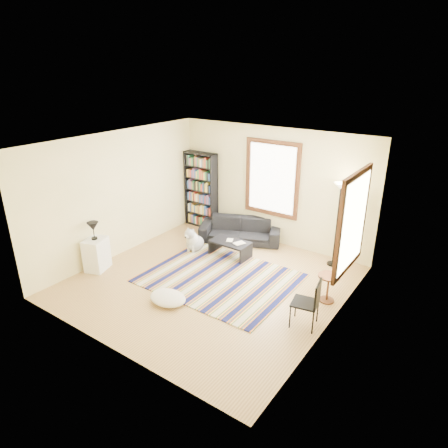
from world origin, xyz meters
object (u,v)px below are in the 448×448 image
Objects in this scene: bookshelf at (201,190)px; coffee_table at (230,249)px; sofa at (240,230)px; floor_cushion at (168,298)px; side_table at (328,288)px; folding_chair at (305,303)px; dog at (195,239)px; white_cabinet at (97,254)px; floor_lamp at (337,225)px.

bookshelf reaches higher than coffee_table.
sofa is at bearing -10.79° from bookshelf.
bookshelf reaches higher than floor_cushion.
folding_chair is (-0.05, -0.92, 0.16)m from side_table.
folding_chair is at bearing -23.96° from dog.
dog reaches higher than floor_cushion.
bookshelf is at bearing 118.45° from floor_cushion.
bookshelf is at bearing 65.62° from white_cabinet.
white_cabinet is at bearing -95.04° from bookshelf.
bookshelf reaches higher than sofa.
floor_lamp is at bearing 58.53° from floor_cushion.
folding_chair is 1.43× the size of dog.
floor_cushion is (0.13, -2.25, -0.09)m from coffee_table.
coffee_table is 1.67× the size of side_table.
floor_cushion is 2.25m from dog.
white_cabinet is (-0.29, -3.26, -0.65)m from bookshelf.
side_table is 4.79m from white_cabinet.
bookshelf is 1.73m from dog.
bookshelf reaches higher than dog.
bookshelf is 2.74× the size of floor_cushion.
white_cabinet is (-1.70, -2.99, 0.06)m from sofa.
side_table is 3.38m from dog.
sofa is 3.57m from folding_chair.
floor_cushion is 2.50m from folding_chair.
floor_lamp is 5.13m from white_cabinet.
folding_chair is (2.75, -2.28, 0.14)m from sofa.
side_table is 0.77× the size of white_cabinet.
sofa is 0.98× the size of bookshelf.
folding_chair is at bearing -31.51° from bookshelf.
dog is (-0.97, 2.02, 0.21)m from floor_cushion.
dog is at bearing -57.70° from bookshelf.
side_table is (4.21, -1.63, -0.73)m from bookshelf.
white_cabinet is at bearing 178.39° from folding_chair.
floor_cushion is 0.85× the size of folding_chair.
sofa is 1.06× the size of floor_lamp.
dog is (-0.57, -1.07, 0.01)m from sofa.
floor_cushion is (0.40, -3.09, -0.20)m from sofa.
dog is at bearing 40.09° from white_cabinet.
folding_chair is at bearing 18.97° from floor_cushion.
side_table is (2.39, 1.73, 0.18)m from floor_cushion.
coffee_table is 1.29× the size of white_cabinet.
sofa reaches higher than side_table.
white_cabinet is (-4.06, -3.09, -0.58)m from floor_lamp.
bookshelf is at bearing 146.78° from coffee_table.
coffee_table is 1.49× the size of dog.
folding_chair is (4.16, -2.55, -0.57)m from bookshelf.
floor_lamp is at bearing 17.92° from white_cabinet.
sofa is at bearing -177.57° from floor_lamp.
white_cabinet reaches higher than dog.
folding_chair is 4.51m from white_cabinet.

